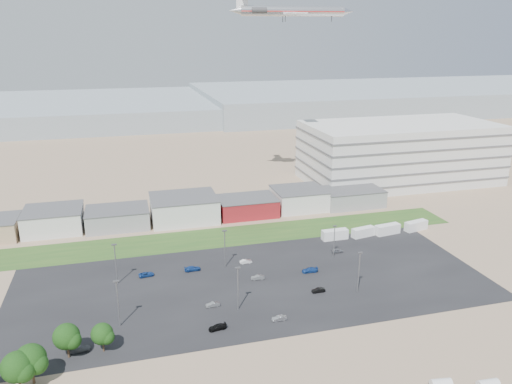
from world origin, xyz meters
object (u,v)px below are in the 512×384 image
object	(u,v)px
parked_car_4	(213,304)
parked_car_10	(80,348)
box_trailer_a	(335,235)
parked_car_3	(217,327)
parked_car_1	(318,290)
parked_car_13	(279,318)
parked_car_12	(310,270)
storage_tank_nw	(441,384)
parked_car_11	(246,261)
parked_car_8	(337,251)
parked_car_6	(192,269)
parked_car_7	(258,277)
airliner	(293,11)
parked_car_9	(146,274)

from	to	relation	value
parked_car_4	parked_car_10	world-z (taller)	parked_car_10
box_trailer_a	parked_car_3	distance (m)	59.68
box_trailer_a	parked_car_1	world-z (taller)	box_trailer_a
box_trailer_a	parked_car_13	distance (m)	50.21
parked_car_12	parked_car_10	bearing A→B (deg)	-67.46
storage_tank_nw	parked_car_1	xyz separation A→B (m)	(-7.79, 38.66, -0.57)
parked_car_3	parked_car_11	bearing A→B (deg)	147.51
parked_car_8	parked_car_10	size ratio (longest dim) A/B	0.81
parked_car_8	parked_car_12	distance (m)	15.58
parked_car_1	parked_car_4	xyz separation A→B (m)	(-26.37, 0.16, -0.01)
parked_car_1	parked_car_11	xyz separation A→B (m)	(-13.29, 20.55, 0.00)
parked_car_1	parked_car_3	bearing A→B (deg)	-70.72
parked_car_6	parked_car_11	xyz separation A→B (m)	(14.96, 0.65, -0.08)
parked_car_1	parked_car_11	bearing A→B (deg)	-147.16
parked_car_4	parked_car_7	distance (m)	17.17
airliner	parked_car_13	distance (m)	121.50
parked_car_7	parked_car_12	bearing A→B (deg)	98.94
box_trailer_a	parked_car_7	bearing A→B (deg)	-147.87
parked_car_6	parked_car_10	distance (m)	40.16
parked_car_3	parked_car_7	size ratio (longest dim) A/B	1.13
parked_car_1	parked_car_9	xyz separation A→B (m)	(-40.43, 19.83, 0.00)
parked_car_13	airliner	bearing A→B (deg)	160.82
parked_car_4	parked_car_8	bearing A→B (deg)	113.13
parked_car_10	box_trailer_a	bearing A→B (deg)	-62.03
parked_car_13	parked_car_3	bearing A→B (deg)	-89.58
parked_car_4	parked_car_11	distance (m)	24.23
parked_car_4	parked_car_9	distance (m)	24.18
parked_car_9	parked_car_4	bearing A→B (deg)	-151.40
storage_tank_nw	parked_car_8	distance (m)	59.44
parked_car_6	parked_car_10	bearing A→B (deg)	134.08
airliner	parked_car_12	size ratio (longest dim) A/B	11.10
parked_car_7	parked_car_13	world-z (taller)	parked_car_7
airliner	parked_car_9	size ratio (longest dim) A/B	11.95
storage_tank_nw	box_trailer_a	size ratio (longest dim) A/B	0.46
parked_car_8	parked_car_12	world-z (taller)	parked_car_12
storage_tank_nw	parked_car_13	bearing A→B (deg)	125.92
box_trailer_a	parked_car_7	world-z (taller)	box_trailer_a
parked_car_11	parked_car_13	world-z (taller)	parked_car_11
parked_car_12	parked_car_8	bearing A→B (deg)	130.71
storage_tank_nw	box_trailer_a	distance (m)	69.36
airliner	parked_car_4	world-z (taller)	airliner
parked_car_1	parked_car_11	distance (m)	24.47
parked_car_9	parked_car_6	bearing A→B (deg)	-96.63
box_trailer_a	parked_car_1	bearing A→B (deg)	-121.13
parked_car_12	parked_car_13	bearing A→B (deg)	-33.89
airliner	parked_car_4	xyz separation A→B (m)	(-47.55, -84.41, -68.58)
storage_tank_nw	parked_car_8	world-z (taller)	storage_tank_nw
parked_car_8	parked_car_13	world-z (taller)	parked_car_8
parked_car_3	parked_car_11	world-z (taller)	parked_car_3
parked_car_3	parked_car_4	size ratio (longest dim) A/B	1.20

